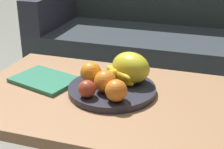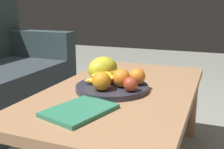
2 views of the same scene
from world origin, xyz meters
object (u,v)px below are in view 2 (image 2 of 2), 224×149
Objects in this scene: melon_large_front at (103,69)px; orange_front at (121,78)px; magazine at (80,110)px; apple_front at (130,84)px; banana_bunch at (105,78)px; orange_right at (137,77)px; fruit_bowl at (112,88)px; coffee_table at (122,98)px; orange_left at (102,81)px.

melon_large_front reaches higher than orange_front.
orange_front is 0.33× the size of magazine.
orange_front is 1.31× the size of apple_front.
orange_front is at bearing 51.12° from apple_front.
banana_bunch is at bearing 65.71° from apple_front.
apple_front is 0.38× the size of banana_bunch.
apple_front is at bearing -177.93° from orange_right.
magazine is at bearing -174.37° from banana_bunch.
melon_large_front is 0.13m from orange_front.
fruit_bowl is 1.33× the size of magazine.
orange_front is at bearing 4.20° from magazine.
coffee_table is 0.08m from fruit_bowl.
orange_left is 0.12m from apple_front.
orange_front is at bearing -37.25° from orange_left.
apple_front is (0.03, -0.12, -0.01)m from orange_left.
orange_left is (-0.09, 0.01, 0.05)m from fruit_bowl.
orange_right is 0.10m from apple_front.
coffee_table is 0.35m from magazine.
magazine is at bearing -179.62° from orange_left.
fruit_bowl is at bearing 13.87° from magazine.
fruit_bowl is 2.11× the size of melon_large_front.
orange_left is (-0.14, -0.06, -0.02)m from melon_large_front.
orange_front reaches higher than orange_right.
banana_bunch is at bearing 77.88° from orange_front.
apple_front is (-0.10, -0.00, -0.01)m from orange_right.
melon_large_front is 0.15m from orange_left.
banana_bunch is 0.66× the size of magazine.
melon_large_front is 1.91× the size of orange_front.
orange_front reaches higher than apple_front.
orange_right is (0.06, -0.06, -0.00)m from orange_front.
fruit_bowl is 0.12m from orange_right.
melon_large_front is 0.06m from banana_bunch.
apple_front is at bearing -114.29° from banana_bunch.
coffee_table is 7.27× the size of melon_large_front.
apple_front is at bearing -122.44° from melon_large_front.
orange_front is at bearing -165.14° from coffee_table.
melon_large_front is at bearing 51.83° from fruit_bowl.
melon_large_front is at bearing 21.25° from orange_left.
banana_bunch reaches higher than magazine.
orange_left is 0.33× the size of magazine.
orange_front and orange_left have the same top height.
melon_large_front is at bearing 87.13° from coffee_table.
fruit_bowl is 4.28× the size of orange_right.
melon_large_front reaches higher than banana_bunch.
apple_front is 0.16m from banana_bunch.
apple_front is at bearing -144.93° from coffee_table.
fruit_bowl is 5.29× the size of apple_front.
melon_large_front is 0.21m from apple_front.
coffee_table is at bearing 35.07° from apple_front.
banana_bunch is at bearing 104.02° from orange_right.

